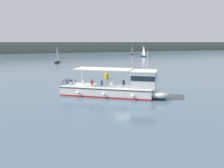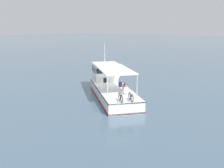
# 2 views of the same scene
# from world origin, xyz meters

# --- Properties ---
(ground_plane) EXTENTS (400.00, 400.00, 0.00)m
(ground_plane) POSITION_xyz_m (0.00, 0.00, 0.00)
(ground_plane) COLOR slate
(ferry_main) EXTENTS (11.78, 10.47, 5.32)m
(ferry_main) POSITION_xyz_m (-0.49, 0.28, 1.02)
(ferry_main) COLOR white
(ferry_main) RESTS_ON ground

